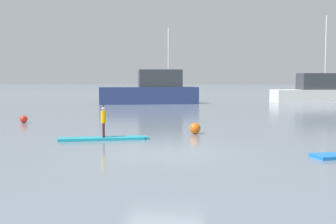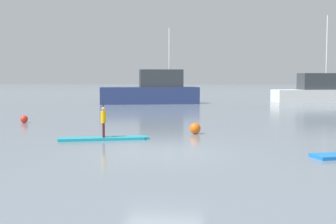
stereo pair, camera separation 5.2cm
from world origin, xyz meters
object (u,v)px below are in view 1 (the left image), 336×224
Objects in this scene: paddleboard_near at (104,139)px; paddler_child_solo at (103,120)px; mooring_buoy_mid at (24,119)px; fishing_boat_green_midground at (319,91)px; mooring_buoy_near at (195,128)px; fishing_boat_white_large at (152,91)px.

paddler_child_solo reaches higher than paddleboard_near.
mooring_buoy_mid is (-5.76, 5.54, -0.55)m from paddler_child_solo.
paddleboard_near is 8.69× the size of mooring_buoy_mid.
mooring_buoy_near is at bearing -110.91° from fishing_boat_green_midground.
paddler_child_solo is 0.13× the size of fishing_boat_green_midground.
fishing_boat_green_midground reaches higher than mooring_buoy_mid.
fishing_boat_green_midground is (13.12, 28.01, 0.23)m from paddler_child_solo.
fishing_boat_green_midground reaches higher than mooring_buoy_near.
fishing_boat_green_midground is 24.26× the size of mooring_buoy_mid.
paddleboard_near is 22.78m from fishing_boat_white_large.
mooring_buoy_near is at bearing -75.49° from fishing_boat_white_large.
mooring_buoy_near is at bearing 34.44° from paddleboard_near.
mooring_buoy_near is at bearing -20.12° from mooring_buoy_mid.
paddler_child_solo is 0.14× the size of fishing_boat_white_large.
paddler_child_solo is 8.01m from mooring_buoy_mid.
fishing_boat_green_midground is (15.13, 5.36, -0.16)m from fishing_boat_white_large.
mooring_buoy_mid is at bearing 136.03° from paddleboard_near.
paddleboard_near is 0.36× the size of fishing_boat_green_midground.
mooring_buoy_mid is (-3.75, -17.11, -0.94)m from fishing_boat_white_large.
paddler_child_solo reaches higher than mooring_buoy_near.
mooring_buoy_mid is at bearing 136.10° from paddler_child_solo.
mooring_buoy_near is at bearing 34.29° from paddler_child_solo.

